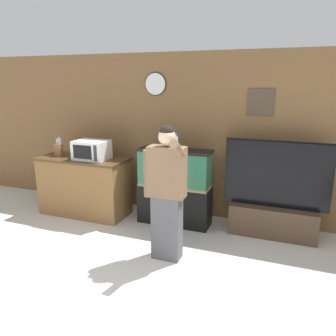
{
  "coord_description": "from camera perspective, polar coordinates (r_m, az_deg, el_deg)",
  "views": [
    {
      "loc": [
        1.44,
        -1.78,
        2.17
      ],
      "look_at": [
        -0.04,
        2.13,
        1.05
      ],
      "focal_mm": 35.0,
      "sensor_mm": 36.0,
      "label": 1
    }
  ],
  "objects": [
    {
      "name": "tv_on_stand",
      "position": [
        4.93,
        17.91,
        -6.78
      ],
      "size": [
        1.45,
        0.4,
        1.38
      ],
      "color": "#4C3828",
      "rests_on": "ground_plane"
    },
    {
      "name": "aquarium_on_stand",
      "position": [
        5.02,
        1.15,
        -3.36
      ],
      "size": [
        1.12,
        0.38,
        1.18
      ],
      "color": "black",
      "rests_on": "ground_plane"
    },
    {
      "name": "wall_back_paneled",
      "position": [
        5.27,
        4.65,
        5.48
      ],
      "size": [
        10.0,
        0.08,
        2.6
      ],
      "color": "brown",
      "rests_on": "ground_plane"
    },
    {
      "name": "counter_island",
      "position": [
        5.6,
        -14.34,
        -3.02
      ],
      "size": [
        1.48,
        0.65,
        0.96
      ],
      "color": "brown",
      "rests_on": "ground_plane"
    },
    {
      "name": "microwave",
      "position": [
        5.31,
        -13.15,
        3.08
      ],
      "size": [
        0.52,
        0.39,
        0.3
      ],
      "color": "white",
      "rests_on": "counter_island"
    },
    {
      "name": "person_standing",
      "position": [
        3.94,
        -0.33,
        -4.16
      ],
      "size": [
        0.53,
        0.4,
        1.68
      ],
      "color": "#515156",
      "rests_on": "ground_plane"
    },
    {
      "name": "knife_block",
      "position": [
        5.7,
        -18.49,
        3.09
      ],
      "size": [
        0.11,
        0.1,
        0.31
      ],
      "color": "brown",
      "rests_on": "counter_island"
    }
  ]
}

